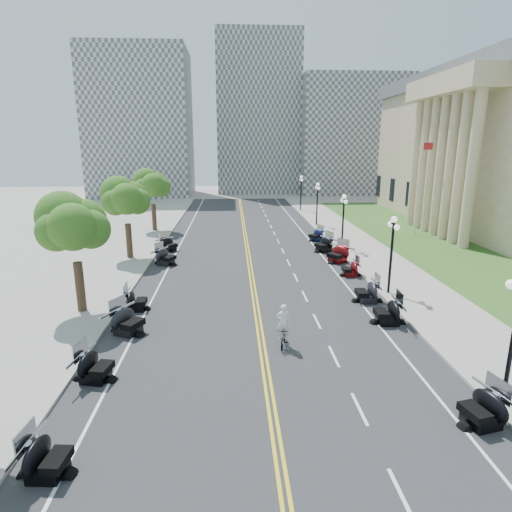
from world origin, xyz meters
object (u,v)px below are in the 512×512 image
object	(u,v)px
flagpole	(419,188)
motorcycle_n_3	(483,407)
cyclist_rider	(283,309)
bicycle	(283,337)

from	to	relation	value
flagpole	motorcycle_n_3	world-z (taller)	flagpole
flagpole	motorcycle_n_3	distance (m)	33.26
flagpole	motorcycle_n_3	xyz separation A→B (m)	(-10.90, -31.13, -4.32)
motorcycle_n_3	cyclist_rider	xyz separation A→B (m)	(-6.11, 6.28, 1.21)
motorcycle_n_3	cyclist_rider	size ratio (longest dim) A/B	1.10
flagpole	bicycle	xyz separation A→B (m)	(-17.01, -24.85, -4.50)
cyclist_rider	flagpole	bearing A→B (deg)	-124.39
motorcycle_n_3	flagpole	bearing A→B (deg)	147.95
bicycle	cyclist_rider	world-z (taller)	cyclist_rider
flagpole	cyclist_rider	distance (m)	30.27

